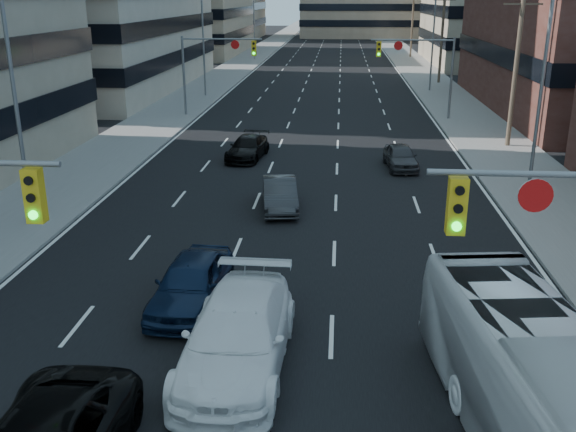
# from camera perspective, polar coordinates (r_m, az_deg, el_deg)

# --- Properties ---
(road_surface) EXTENTS (18.00, 300.00, 0.02)m
(road_surface) POSITION_cam_1_polar(r_m,az_deg,el_deg) (133.94, 3.95, 15.21)
(road_surface) COLOR black
(road_surface) RESTS_ON ground
(sidewalk_left) EXTENTS (5.00, 300.00, 0.15)m
(sidewalk_left) POSITION_cam_1_polar(r_m,az_deg,el_deg) (134.59, -1.13, 15.30)
(sidewalk_left) COLOR slate
(sidewalk_left) RESTS_ON ground
(sidewalk_right) EXTENTS (5.00, 300.00, 0.15)m
(sidewalk_right) POSITION_cam_1_polar(r_m,az_deg,el_deg) (134.27, 9.03, 15.07)
(sidewalk_right) COLOR slate
(sidewalk_right) RESTS_ON ground
(office_left_far) EXTENTS (20.00, 30.00, 16.00)m
(office_left_far) POSITION_cam_1_polar(r_m,az_deg,el_deg) (106.82, -9.90, 18.32)
(office_left_far) COLOR gray
(office_left_far) RESTS_ON ground
(office_right_far) EXTENTS (22.00, 28.00, 14.00)m
(office_right_far) POSITION_cam_1_polar(r_m,az_deg,el_deg) (94.53, 19.66, 16.87)
(office_right_far) COLOR gray
(office_right_far) RESTS_ON ground
(bg_block_right) EXTENTS (22.00, 22.00, 12.00)m
(bg_block_right) POSITION_cam_1_polar(r_m,az_deg,el_deg) (137.02, 18.14, 16.96)
(bg_block_right) COLOR gray
(bg_block_right) RESTS_ON ground
(signal_far_left) EXTENTS (6.09, 0.33, 6.00)m
(signal_far_left) POSITION_cam_1_polar(r_m,az_deg,el_deg) (49.77, -6.65, 13.64)
(signal_far_left) COLOR slate
(signal_far_left) RESTS_ON ground
(signal_far_right) EXTENTS (6.09, 0.33, 6.00)m
(signal_far_right) POSITION_cam_1_polar(r_m,az_deg,el_deg) (49.19, 11.71, 13.32)
(signal_far_right) COLOR slate
(signal_far_right) RESTS_ON ground
(utility_pole_block) EXTENTS (2.20, 0.28, 11.00)m
(utility_pole_block) POSITION_cam_1_polar(r_m,az_deg,el_deg) (41.08, 19.76, 13.63)
(utility_pole_block) COLOR #4C3D2D
(utility_pole_block) RESTS_ON ground
(utility_pole_midblock) EXTENTS (2.20, 0.28, 11.00)m
(utility_pole_midblock) POSITION_cam_1_polar(r_m,az_deg,el_deg) (70.47, 13.58, 16.02)
(utility_pole_midblock) COLOR #4C3D2D
(utility_pole_midblock) RESTS_ON ground
(utility_pole_distant) EXTENTS (2.20, 0.28, 11.00)m
(utility_pole_distant) POSITION_cam_1_polar(r_m,az_deg,el_deg) (100.22, 11.02, 16.95)
(utility_pole_distant) COLOR #4C3D2D
(utility_pole_distant) RESTS_ON ground
(streetlight_left_near) EXTENTS (2.03, 0.22, 9.00)m
(streetlight_left_near) POSITION_cam_1_polar(r_m,az_deg,el_deg) (26.87, -22.76, 9.38)
(streetlight_left_near) COLOR slate
(streetlight_left_near) RESTS_ON ground
(streetlight_left_mid) EXTENTS (2.03, 0.22, 9.00)m
(streetlight_left_mid) POSITION_cam_1_polar(r_m,az_deg,el_deg) (60.01, -7.39, 15.24)
(streetlight_left_mid) COLOR slate
(streetlight_left_mid) RESTS_ON ground
(streetlight_left_far) EXTENTS (2.03, 0.22, 9.00)m
(streetlight_left_far) POSITION_cam_1_polar(r_m,az_deg,el_deg) (94.50, -2.93, 16.71)
(streetlight_left_far) COLOR slate
(streetlight_left_far) RESTS_ON ground
(streetlight_right_near) EXTENTS (2.03, 0.22, 9.00)m
(streetlight_right_near) POSITION_cam_1_polar(r_m,az_deg,el_deg) (30.11, 21.30, 10.46)
(streetlight_right_near) COLOR slate
(streetlight_right_near) RESTS_ON ground
(streetlight_right_far) EXTENTS (2.03, 0.22, 9.00)m
(streetlight_right_far) POSITION_cam_1_polar(r_m,az_deg,el_deg) (64.31, 12.63, 15.20)
(streetlight_right_far) COLOR slate
(streetlight_right_far) RESTS_ON ground
(white_van) EXTENTS (2.65, 6.19, 1.78)m
(white_van) POSITION_cam_1_polar(r_m,az_deg,el_deg) (16.24, -4.50, -10.54)
(white_van) COLOR white
(white_van) RESTS_ON ground
(transit_bus) EXTENTS (3.77, 10.69, 2.91)m
(transit_bus) POSITION_cam_1_polar(r_m,az_deg,el_deg) (13.62, 22.49, -15.71)
(transit_bus) COLOR silver
(transit_bus) RESTS_ON ground
(sedan_blue) EXTENTS (2.14, 4.71, 1.57)m
(sedan_blue) POSITION_cam_1_polar(r_m,az_deg,el_deg) (19.42, -8.57, -5.86)
(sedan_blue) COLOR #0C1A32
(sedan_blue) RESTS_ON ground
(sedan_grey_center) EXTENTS (1.98, 4.25, 1.35)m
(sedan_grey_center) POSITION_cam_1_polar(r_m,az_deg,el_deg) (27.93, -0.73, 1.94)
(sedan_grey_center) COLOR #2C2C2E
(sedan_grey_center) RESTS_ON ground
(sedan_black_far) EXTENTS (2.33, 4.61, 1.28)m
(sedan_black_far) POSITION_cam_1_polar(r_m,az_deg,el_deg) (36.86, -3.61, 6.08)
(sedan_black_far) COLOR black
(sedan_black_far) RESTS_ON ground
(sedan_grey_right) EXTENTS (1.87, 3.94, 1.30)m
(sedan_grey_right) POSITION_cam_1_polar(r_m,az_deg,el_deg) (35.18, 9.97, 5.22)
(sedan_grey_right) COLOR #363538
(sedan_grey_right) RESTS_ON ground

